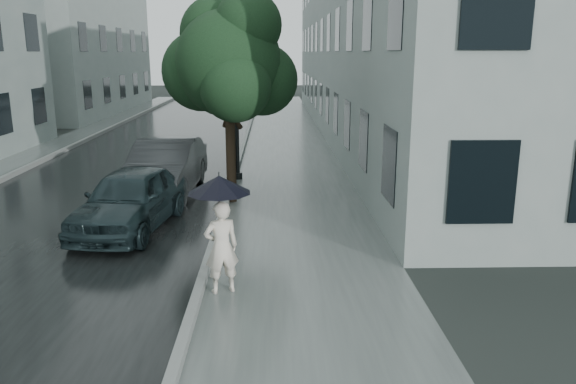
{
  "coord_description": "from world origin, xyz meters",
  "views": [
    {
      "loc": [
        -0.36,
        -7.99,
        3.81
      ],
      "look_at": [
        -0.09,
        2.07,
        1.3
      ],
      "focal_mm": 35.0,
      "sensor_mm": 36.0,
      "label": 1
    }
  ],
  "objects_px": {
    "car_near": "(130,199)",
    "car_far": "(165,167)",
    "pedestrian": "(221,247)",
    "street_tree": "(229,62)",
    "lamp_post": "(231,79)"
  },
  "relations": [
    {
      "from": "street_tree",
      "to": "car_far",
      "type": "distance_m",
      "value": 3.46
    },
    {
      "from": "pedestrian",
      "to": "street_tree",
      "type": "xyz_separation_m",
      "value": [
        -0.25,
        5.87,
        2.81
      ]
    },
    {
      "from": "car_near",
      "to": "car_far",
      "type": "relative_size",
      "value": 0.88
    },
    {
      "from": "lamp_post",
      "to": "car_near",
      "type": "relative_size",
      "value": 1.33
    },
    {
      "from": "pedestrian",
      "to": "street_tree",
      "type": "relative_size",
      "value": 0.29
    },
    {
      "from": "lamp_post",
      "to": "car_near",
      "type": "distance_m",
      "value": 5.81
    },
    {
      "from": "street_tree",
      "to": "lamp_post",
      "type": "relative_size",
      "value": 0.99
    },
    {
      "from": "lamp_post",
      "to": "car_near",
      "type": "bearing_deg",
      "value": -126.75
    },
    {
      "from": "pedestrian",
      "to": "car_far",
      "type": "bearing_deg",
      "value": -91.01
    },
    {
      "from": "car_far",
      "to": "lamp_post",
      "type": "bearing_deg",
      "value": 49.25
    },
    {
      "from": "lamp_post",
      "to": "car_near",
      "type": "height_order",
      "value": "lamp_post"
    },
    {
      "from": "car_near",
      "to": "car_far",
      "type": "distance_m",
      "value": 3.15
    },
    {
      "from": "pedestrian",
      "to": "car_near",
      "type": "relative_size",
      "value": 0.38
    },
    {
      "from": "car_near",
      "to": "lamp_post",
      "type": "bearing_deg",
      "value": 77.13
    },
    {
      "from": "pedestrian",
      "to": "lamp_post",
      "type": "relative_size",
      "value": 0.29
    }
  ]
}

